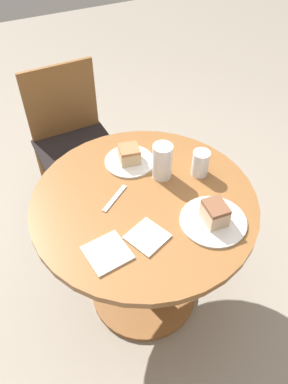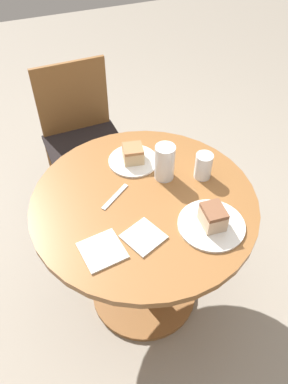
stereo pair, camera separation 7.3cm
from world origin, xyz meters
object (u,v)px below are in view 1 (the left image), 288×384
(plate_far, at_px, (213,221))
(glass_water, at_px, (200,164))
(chair, at_px, (73,141))
(glass_lemonade, at_px, (162,163))
(cake_slice_near, at_px, (129,154))
(plate_near, at_px, (130,161))
(cake_slice_far, at_px, (215,213))

(plate_far, bearing_deg, glass_water, 69.70)
(chair, distance_m, glass_lemonade, 0.81)
(cake_slice_near, xyz_separation_m, glass_lemonade, (0.09, -0.14, 0.02))
(chair, bearing_deg, plate_far, -77.97)
(glass_water, bearing_deg, chair, 114.03)
(cake_slice_near, bearing_deg, plate_near, 0.00)
(cake_slice_near, relative_size, glass_water, 0.88)
(plate_near, xyz_separation_m, plate_far, (0.14, -0.44, 0.00))
(plate_near, relative_size, glass_water, 1.92)
(chair, relative_size, cake_slice_near, 8.75)
(cake_slice_near, relative_size, cake_slice_far, 1.00)
(cake_slice_near, bearing_deg, chair, 100.33)
(glass_lemonade, bearing_deg, cake_slice_far, -79.67)
(chair, height_order, plate_far, chair)
(chair, xyz_separation_m, cake_slice_far, (0.25, -1.02, 0.30))
(chair, bearing_deg, cake_slice_far, -77.97)
(plate_far, bearing_deg, plate_near, 107.90)
(plate_far, xyz_separation_m, cake_slice_near, (-0.14, 0.44, 0.04))
(plate_near, xyz_separation_m, cake_slice_near, (-0.00, 0.00, 0.04))
(cake_slice_far, distance_m, glass_lemonade, 0.31)
(cake_slice_near, relative_size, glass_lemonade, 0.63)
(plate_near, distance_m, cake_slice_far, 0.47)
(chair, xyz_separation_m, plate_near, (0.11, -0.58, 0.26))
(cake_slice_far, relative_size, glass_water, 0.89)
(cake_slice_far, bearing_deg, plate_far, -90.00)
(chair, height_order, glass_lemonade, glass_lemonade)
(chair, distance_m, cake_slice_far, 1.09)
(chair, height_order, glass_water, chair)
(glass_lemonade, relative_size, glass_water, 1.40)
(chair, distance_m, cake_slice_near, 0.66)
(plate_far, relative_size, cake_slice_far, 2.50)
(glass_water, bearing_deg, glass_lemonade, 159.76)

